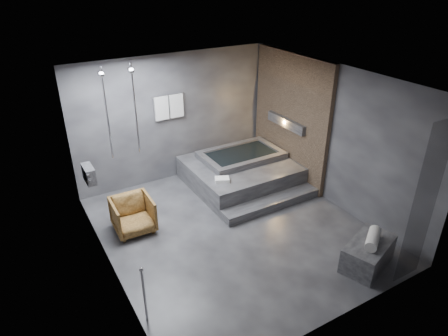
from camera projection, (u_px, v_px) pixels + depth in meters
room at (247, 135)px, 7.00m from camera, size 5.00×5.04×2.82m
tub_deck at (240, 173)px, 8.90m from camera, size 2.20×2.00×0.50m
tub_step at (271, 203)px, 8.07m from camera, size 2.20×0.36×0.18m
concrete_bench at (368, 253)px, 6.47m from camera, size 1.11×0.84×0.44m
driftwood_chair at (133, 215)px, 7.26m from camera, size 0.72×0.74×0.66m
rolled_towel at (373, 239)px, 6.30m from camera, size 0.54×0.44×0.19m
deck_towel at (222, 180)px, 8.02m from camera, size 0.35×0.31×0.08m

